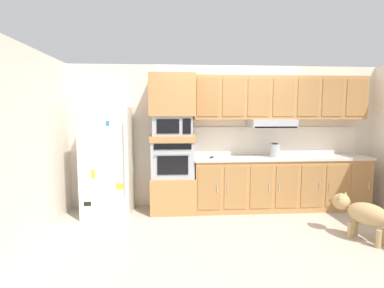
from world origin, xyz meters
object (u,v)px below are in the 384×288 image
built_in_oven (173,159)px  dog (361,212)px  screwdriver (212,157)px  refrigerator (108,161)px  electric_kettle (275,150)px  microwave (172,126)px

built_in_oven → dog: bearing=-28.2°
screwdriver → refrigerator: bearing=179.1°
built_in_oven → electric_kettle: 1.75m
refrigerator → microwave: (1.06, 0.07, 0.58)m
refrigerator → electric_kettle: 2.81m
refrigerator → built_in_oven: bearing=3.6°
refrigerator → screwdriver: bearing=-0.9°
refrigerator → screwdriver: size_ratio=10.44×
built_in_oven → electric_kettle: (1.74, -0.05, 0.13)m
dog → electric_kettle: bearing=-1.3°
screwdriver → built_in_oven: bearing=171.9°
microwave → dog: microwave is taller
microwave → electric_kettle: 1.79m
screwdriver → electric_kettle: size_ratio=0.70×
microwave → electric_kettle: microwave is taller
electric_kettle → refrigerator: bearing=-179.6°
dog → microwave: bearing=30.7°
microwave → dog: bearing=-28.2°
built_in_oven → microwave: bearing=-0.8°
microwave → screwdriver: bearing=-8.1°
screwdriver → electric_kettle: (1.08, 0.05, 0.10)m
built_in_oven → refrigerator: bearing=-176.4°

